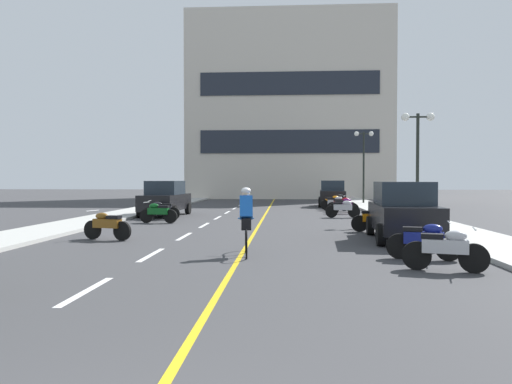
{
  "coord_description": "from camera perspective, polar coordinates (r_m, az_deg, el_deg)",
  "views": [
    {
      "loc": [
        1.37,
        -2.08,
        1.89
      ],
      "look_at": [
        0.28,
        15.69,
        1.44
      ],
      "focal_mm": 34.51,
      "sensor_mm": 36.0,
      "label": 1
    }
  ],
  "objects": [
    {
      "name": "curb_left",
      "position": [
        27.51,
        -14.67,
        -2.4
      ],
      "size": [
        2.4,
        72.0,
        0.12
      ],
      "primitive_type": "cube",
      "color": "#A8A8A3",
      "rests_on": "ground"
    },
    {
      "name": "motorcycle_9",
      "position": [
        27.24,
        10.13,
        -1.55
      ],
      "size": [
        1.69,
        0.6,
        0.92
      ],
      "color": "black",
      "rests_on": "ground"
    },
    {
      "name": "lane_dash_11",
      "position": [
        48.23,
        -0.51,
        -0.79
      ],
      "size": [
        0.14,
        2.2,
        0.01
      ],
      "primitive_type": "cube",
      "color": "silver",
      "rests_on": "ground"
    },
    {
      "name": "motorcycle_8",
      "position": [
        24.66,
        10.05,
        -1.86
      ],
      "size": [
        1.7,
        0.6,
        0.92
      ],
      "color": "black",
      "rests_on": "ground"
    },
    {
      "name": "lane_dash_2",
      "position": [
        12.68,
        -12.05,
        -7.13
      ],
      "size": [
        0.14,
        2.2,
        0.01
      ],
      "primitive_type": "cube",
      "color": "silver",
      "rests_on": "ground"
    },
    {
      "name": "parked_car_far",
      "position": [
        34.79,
        8.84,
        -0.17
      ],
      "size": [
        2.17,
        4.31,
        1.82
      ],
      "color": "black",
      "rests_on": "ground"
    },
    {
      "name": "lane_dash_5",
      "position": [
        24.39,
        -4.46,
        -2.99
      ],
      "size": [
        0.14,
        2.2,
        0.01
      ],
      "primitive_type": "cube",
      "color": "silver",
      "rests_on": "ground"
    },
    {
      "name": "curb_right",
      "position": [
        26.78,
        16.08,
        -2.52
      ],
      "size": [
        2.4,
        72.0,
        0.12
      ],
      "primitive_type": "cube",
      "color": "#A8A8A3",
      "rests_on": "ground"
    },
    {
      "name": "motorcycle_5",
      "position": [
        18.22,
        13.67,
        -3.05
      ],
      "size": [
        1.7,
        0.6,
        0.92
      ],
      "color": "black",
      "rests_on": "ground"
    },
    {
      "name": "lane_dash_6",
      "position": [
        28.34,
        -3.34,
        -2.36
      ],
      "size": [
        0.14,
        2.2,
        0.01
      ],
      "primitive_type": "cube",
      "color": "silver",
      "rests_on": "ground"
    },
    {
      "name": "motorcycle_2",
      "position": [
        10.86,
        21.12,
        -6.14
      ],
      "size": [
        1.66,
        0.72,
        0.92
      ],
      "color": "black",
      "rests_on": "ground"
    },
    {
      "name": "parked_car_mid",
      "position": [
        25.95,
        -10.46,
        -0.72
      ],
      "size": [
        2.09,
        4.28,
        1.82
      ],
      "color": "black",
      "rests_on": "ground"
    },
    {
      "name": "lane_dash_4",
      "position": [
        20.45,
        -6.01,
        -3.85
      ],
      "size": [
        0.14,
        2.2,
        0.01
      ],
      "primitive_type": "cube",
      "color": "silver",
      "rests_on": "ground"
    },
    {
      "name": "lane_dash_7",
      "position": [
        32.31,
        -2.49,
        -1.89
      ],
      "size": [
        0.14,
        2.2,
        0.01
      ],
      "primitive_type": "cube",
      "color": "silver",
      "rests_on": "ground"
    },
    {
      "name": "centre_line_yellow",
      "position": [
        26.17,
        1.04,
        -2.68
      ],
      "size": [
        0.12,
        66.0,
        0.01
      ],
      "primitive_type": "cube",
      "color": "gold",
      "rests_on": "ground"
    },
    {
      "name": "parked_car_near",
      "position": [
        15.89,
        16.68,
        -2.12
      ],
      "size": [
        2.13,
        4.3,
        1.82
      ],
      "color": "black",
      "rests_on": "ground"
    },
    {
      "name": "motorcycle_12",
      "position": [
        31.82,
        8.89,
        -1.11
      ],
      "size": [
        1.64,
        0.8,
        0.92
      ],
      "color": "black",
      "rests_on": "ground"
    },
    {
      "name": "motorcycle_6",
      "position": [
        21.73,
        -11.28,
        -2.31
      ],
      "size": [
        1.7,
        0.6,
        0.92
      ],
      "color": "black",
      "rests_on": "ground"
    },
    {
      "name": "lane_dash_8",
      "position": [
        36.28,
        -1.83,
        -1.53
      ],
      "size": [
        0.14,
        2.2,
        0.01
      ],
      "primitive_type": "cube",
      "color": "silver",
      "rests_on": "ground"
    },
    {
      "name": "lane_dash_1",
      "position": [
        8.95,
        -19.05,
        -10.78
      ],
      "size": [
        0.14,
        2.2,
        0.01
      ],
      "primitive_type": "cube",
      "color": "silver",
      "rests_on": "ground"
    },
    {
      "name": "motorcycle_3",
      "position": [
        12.23,
        18.91,
        -5.27
      ],
      "size": [
        1.67,
        0.68,
        0.92
      ],
      "color": "black",
      "rests_on": "ground"
    },
    {
      "name": "cyclist_rider",
      "position": [
        12.28,
        -1.15,
        -3.23
      ],
      "size": [
        0.43,
        1.77,
        1.71
      ],
      "color": "black",
      "rests_on": "ground"
    },
    {
      "name": "lane_dash_3",
      "position": [
        16.53,
        -8.32,
        -5.11
      ],
      "size": [
        0.14,
        2.2,
        0.01
      ],
      "primitive_type": "cube",
      "color": "silver",
      "rests_on": "ground"
    },
    {
      "name": "motorcycle_10",
      "position": [
        28.64,
        9.95,
        -1.4
      ],
      "size": [
        1.7,
        0.6,
        0.92
      ],
      "color": "black",
      "rests_on": "ground"
    },
    {
      "name": "office_building",
      "position": [
        51.36,
        3.83,
        9.64
      ],
      "size": [
        20.27,
        7.64,
        18.41
      ],
      "color": "beige",
      "rests_on": "ground"
    },
    {
      "name": "motorcycle_4",
      "position": [
        16.08,
        -16.9,
        -3.66
      ],
      "size": [
        1.66,
        0.73,
        0.92
      ],
      "color": "black",
      "rests_on": "ground"
    },
    {
      "name": "street_lamp_far",
      "position": [
        38.34,
        12.38,
        4.67
      ],
      "size": [
        1.46,
        0.36,
        5.43
      ],
      "color": "black",
      "rests_on": "curb_right"
    },
    {
      "name": "ground_plane",
      "position": [
        23.2,
        0.1,
        -3.22
      ],
      "size": [
        140.0,
        140.0,
        0.0
      ],
      "primitive_type": "plane",
      "color": "#38383A"
    },
    {
      "name": "street_lamp_mid",
      "position": [
        23.11,
        18.24,
        5.67
      ],
      "size": [
        1.46,
        0.36,
        4.73
      ],
      "color": "black",
      "rests_on": "curb_right"
    },
    {
      "name": "motorcycle_11",
      "position": [
        30.12,
        9.21,
        -1.26
      ],
      "size": [
        1.65,
        0.77,
        0.92
      ],
      "color": "black",
      "rests_on": "ground"
    },
    {
      "name": "lane_dash_9",
      "position": [
        40.26,
        -1.3,
        -1.23
      ],
      "size": [
        0.14,
        2.2,
        0.01
      ],
      "primitive_type": "cube",
      "color": "silver",
      "rests_on": "ground"
    },
    {
      "name": "lane_dash_10",
      "position": [
        44.25,
        -0.87,
        -0.99
      ],
      "size": [
        0.14,
        2.2,
        0.01
      ],
      "primitive_type": "cube",
      "color": "silver",
      "rests_on": "ground"
    },
    {
      "name": "motorcycle_7",
      "position": [
        23.34,
        -10.92,
        -2.05
      ],
      "size": [
        1.7,
        0.6,
        0.92
      ],
      "color": "black",
      "rests_on": "ground"
    }
  ]
}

